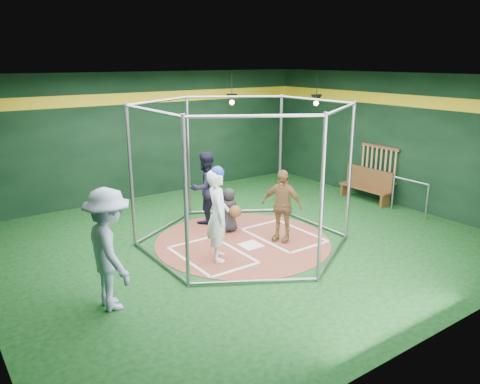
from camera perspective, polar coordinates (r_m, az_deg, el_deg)
room_shell at (r=9.71m, az=0.32°, el=3.59°), size 10.10×9.10×3.53m
clay_disc at (r=10.22m, az=0.33°, el=-6.03°), size 3.80×3.80×0.01m
home_plate at (r=10.00m, az=1.34°, el=-6.49°), size 0.43×0.43×0.01m
batter_box_left at (r=9.54m, az=-3.46°, el=-7.65°), size 1.17×1.77×0.01m
batter_box_right at (r=10.59m, az=5.32°, el=-5.25°), size 1.17×1.77×0.01m
batting_cage at (r=9.76m, az=0.34°, el=2.13°), size 4.05×4.67×3.00m
bat_rack at (r=13.52m, az=16.53°, el=3.40°), size 0.07×1.25×0.98m
pendant_lamp_near at (r=13.74m, az=-1.00°, el=11.38°), size 0.34×0.34×0.90m
pendant_lamp_far at (r=13.65m, az=9.28°, el=11.15°), size 0.34×0.34×0.90m
batter_figure at (r=9.05m, az=-2.71°, el=-2.69°), size 0.69×0.79×1.88m
visitor_leopard at (r=10.07m, az=5.11°, el=-1.65°), size 0.78×1.00×1.58m
catcher_figure at (r=10.62m, az=-1.25°, el=-2.22°), size 0.53×0.58×1.01m
umpire at (r=11.15m, az=-4.25°, el=0.54°), size 0.93×0.77×1.73m
bystander_blue at (r=7.58m, az=-15.64°, el=-6.75°), size 0.78×1.30×1.96m
dugout_bench at (r=13.48m, az=15.21°, el=0.91°), size 0.37×1.57×0.92m
steel_railing at (r=12.57m, az=20.01°, el=0.08°), size 0.05×1.05×0.91m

